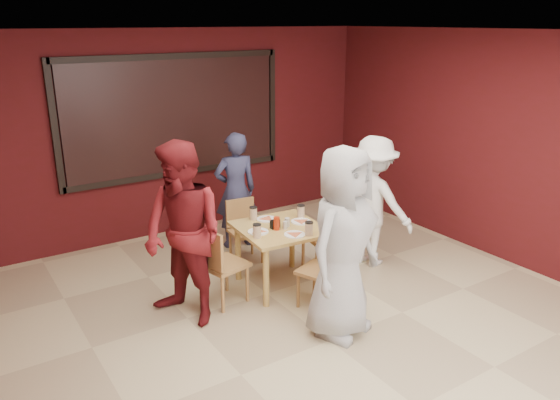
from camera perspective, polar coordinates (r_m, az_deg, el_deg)
floor at (r=5.37m, az=5.18°, el=-14.44°), size 7.00×7.00×0.00m
window_blinds at (r=7.62m, az=-10.87°, el=8.59°), size 3.00×0.02×1.50m
dining_table at (r=6.09m, az=0.00°, el=-3.57°), size 0.97×0.97×0.86m
chair_front at (r=5.70m, az=4.77°, el=-7.04°), size 0.51×0.51×0.82m
chair_back at (r=6.84m, az=-3.83°, el=-2.78°), size 0.41×0.41×0.77m
chair_left at (r=5.77m, az=-6.46°, el=-6.38°), size 0.51×0.51×0.88m
chair_right at (r=6.50m, az=5.31°, el=-3.04°), size 0.53×0.53×0.95m
diner_front at (r=5.11m, az=6.55°, el=-4.49°), size 1.05×0.84×1.85m
diner_back at (r=7.16m, az=-4.67°, el=1.00°), size 0.63×0.48×1.55m
diner_left at (r=5.37m, az=-10.04°, el=-3.60°), size 0.97×1.08×1.84m
diner_right at (r=6.70m, az=9.66°, el=-0.17°), size 0.89×1.17×1.60m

